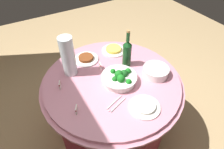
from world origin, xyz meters
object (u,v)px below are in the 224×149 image
at_px(food_plate_stir_fry, 86,59).
at_px(plate_stack, 156,71).
at_px(decorative_fruit_vase, 68,58).
at_px(food_plate_rice, 145,106).
at_px(broccoli_bowl, 119,78).
at_px(food_plate_fried_egg, 114,50).
at_px(serving_tongs, 116,104).
at_px(label_placard_mid, 60,85).
at_px(wine_bottle, 127,52).
at_px(label_placard_rear, 100,66).
at_px(label_placard_front, 76,109).

bearing_deg(food_plate_stir_fry, plate_stack, -138.22).
height_order(decorative_fruit_vase, food_plate_rice, decorative_fruit_vase).
bearing_deg(food_plate_rice, broccoli_bowl, 3.53).
height_order(broccoli_bowl, plate_stack, broccoli_bowl).
distance_m(food_plate_fried_egg, food_plate_rice, 0.70).
bearing_deg(decorative_fruit_vase, serving_tongs, -162.49).
relative_size(broccoli_bowl, food_plate_rice, 1.27).
height_order(food_plate_rice, label_placard_mid, label_placard_mid).
height_order(decorative_fruit_vase, serving_tongs, decorative_fruit_vase).
height_order(wine_bottle, label_placard_mid, wine_bottle).
relative_size(wine_bottle, decorative_fruit_vase, 0.99).
xyz_separation_m(wine_bottle, label_placard_mid, (0.02, 0.59, -0.10)).
xyz_separation_m(wine_bottle, decorative_fruit_vase, (0.14, 0.46, 0.02)).
height_order(plate_stack, label_placard_rear, plate_stack).
bearing_deg(wine_bottle, broccoli_bowl, 132.96).
distance_m(serving_tongs, food_plate_fried_egg, 0.64).
height_order(plate_stack, label_placard_front, plate_stack).
distance_m(serving_tongs, label_placard_rear, 0.41).
relative_size(broccoli_bowl, wine_bottle, 0.83).
distance_m(broccoli_bowl, food_plate_stir_fry, 0.41).
bearing_deg(broccoli_bowl, decorative_fruit_vase, 44.80).
xyz_separation_m(food_plate_rice, label_placard_front, (0.20, 0.42, 0.02)).
height_order(food_plate_fried_egg, label_placard_rear, label_placard_rear).
height_order(plate_stack, wine_bottle, wine_bottle).
bearing_deg(label_placard_mid, serving_tongs, -141.17).
distance_m(decorative_fruit_vase, label_placard_rear, 0.28).
relative_size(broccoli_bowl, label_placard_rear, 5.09).
xyz_separation_m(plate_stack, wine_bottle, (0.23, 0.14, 0.09)).
height_order(broccoli_bowl, food_plate_fried_egg, broccoli_bowl).
bearing_deg(label_placard_rear, label_placard_front, 132.97).
bearing_deg(decorative_fruit_vase, wine_bottle, -106.99).
xyz_separation_m(serving_tongs, label_placard_mid, (0.35, 0.28, 0.03)).
bearing_deg(food_plate_stir_fry, wine_bottle, -130.05).
relative_size(decorative_fruit_vase, food_plate_rice, 1.55).
height_order(food_plate_rice, label_placard_rear, label_placard_rear).
xyz_separation_m(broccoli_bowl, food_plate_fried_egg, (0.38, -0.17, -0.03)).
xyz_separation_m(serving_tongs, label_placard_rear, (0.40, -0.09, 0.03)).
bearing_deg(food_plate_fried_egg, label_placard_rear, 126.09).
bearing_deg(wine_bottle, label_placard_front, 114.58).
distance_m(decorative_fruit_vase, label_placard_mid, 0.22).
bearing_deg(label_placard_mid, wine_bottle, -91.66).
xyz_separation_m(broccoli_bowl, decorative_fruit_vase, (0.30, 0.29, 0.11)).
relative_size(wine_bottle, serving_tongs, 2.03).
distance_m(serving_tongs, label_placard_mid, 0.46).
bearing_deg(food_plate_stir_fry, label_placard_mid, 124.71).
bearing_deg(food_plate_stir_fry, food_plate_rice, -169.24).
height_order(food_plate_fried_egg, label_placard_mid, label_placard_mid).
bearing_deg(food_plate_fried_egg, plate_stack, -163.81).
distance_m(food_plate_fried_egg, food_plate_stir_fry, 0.28).
bearing_deg(serving_tongs, label_placard_rear, -12.11).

